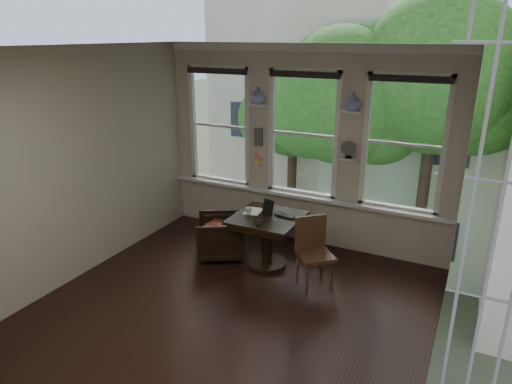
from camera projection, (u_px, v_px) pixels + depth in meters
The scene contains 25 objects.
ground at pixel (232, 308), 5.47m from camera, with size 4.50×4.50×0.00m, color black.
ceiling at pixel (227, 47), 4.48m from camera, with size 4.50×4.50×0.00m, color silver.
wall_back at pixel (304, 147), 6.88m from camera, with size 4.50×4.50×0.00m, color beige.
wall_front at pixel (64, 287), 3.08m from camera, with size 4.50×4.50×0.00m, color beige.
wall_left at pixel (79, 165), 5.93m from camera, with size 4.50×4.50×0.00m, color beige.
wall_right at pixel (451, 228), 4.02m from camera, with size 4.50×4.50×0.00m, color beige.
window_left at pixel (221, 126), 7.43m from camera, with size 1.10×0.12×1.90m, color white, non-canonical shape.
window_center at pixel (304, 134), 6.81m from camera, with size 1.10×0.12×1.90m, color white, non-canonical shape.
window_right at pixel (404, 144), 6.20m from camera, with size 1.10×0.12×1.90m, color white, non-canonical shape.
shelf_left at pixel (258, 105), 6.90m from camera, with size 0.26×0.16×0.03m, color white.
shelf_right at pixel (352, 112), 6.29m from camera, with size 0.26×0.16×0.03m, color white.
intercom at pixel (259, 137), 7.09m from camera, with size 0.14×0.06×0.28m, color #59544F.
sticky_notes at pixel (259, 159), 7.21m from camera, with size 0.16×0.01×0.24m, color pink, non-canonical shape.
desk_fan at pixel (349, 152), 6.46m from camera, with size 0.20×0.20×0.24m, color #59544F, non-canonical shape.
vase_left at pixel (258, 95), 6.86m from camera, with size 0.24×0.24×0.25m, color white.
vase_right at pixel (352, 102), 6.24m from camera, with size 0.24×0.24×0.25m, color white.
table at pixel (267, 241), 6.37m from camera, with size 0.90×0.90×0.75m, color black, non-canonical shape.
armchair_left at pixel (221, 236), 6.68m from camera, with size 0.67×0.69×0.63m, color black.
cushion_red at pixel (221, 228), 6.63m from camera, with size 0.45×0.45×0.06m, color maroon.
side_chair_right at pixel (315, 255), 5.79m from camera, with size 0.42×0.42×0.92m, color #402617, non-canonical shape.
laptop at pixel (283, 216), 6.22m from camera, with size 0.30×0.19×0.02m, color black.
mug at pixel (248, 211), 6.32m from camera, with size 0.10×0.10×0.09m, color white.
drinking_glass at pixel (259, 221), 5.95m from camera, with size 0.13×0.13×0.10m, color white.
tablet at pixel (268, 207), 6.27m from camera, with size 0.16×0.02×0.22m, color black.
papers at pixel (253, 211), 6.43m from camera, with size 0.22×0.30×0.00m, color silver.
Camera 1 is at (2.37, -4.08, 3.12)m, focal length 32.00 mm.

